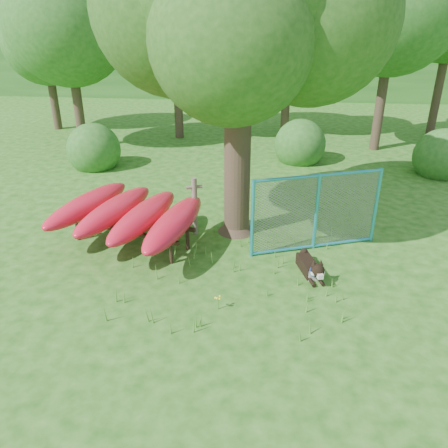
# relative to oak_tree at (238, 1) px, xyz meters

# --- Properties ---
(ground) EXTENTS (80.00, 80.00, 0.00)m
(ground) POSITION_rel_oak_tree_xyz_m (-0.27, -3.02, -4.93)
(ground) COLOR #1D5210
(ground) RESTS_ON ground
(oak_tree) EXTENTS (6.07, 5.40, 7.39)m
(oak_tree) POSITION_rel_oak_tree_xyz_m (0.00, 0.00, 0.00)
(oak_tree) COLOR #37291E
(oak_tree) RESTS_ON ground
(wooden_post) EXTENTS (0.37, 0.21, 1.38)m
(wooden_post) POSITION_rel_oak_tree_xyz_m (-0.92, -0.29, -4.20)
(wooden_post) COLOR #605848
(wooden_post) RESTS_ON ground
(kayak_rack) EXTENTS (3.43, 3.70, 1.00)m
(kayak_rack) POSITION_rel_oak_tree_xyz_m (-2.25, -1.00, -4.16)
(kayak_rack) COLOR black
(kayak_rack) RESTS_ON ground
(husky_dog) EXTENTS (0.53, 1.13, 0.51)m
(husky_dog) POSITION_rel_oak_tree_xyz_m (1.67, -1.89, -4.75)
(husky_dog) COLOR black
(husky_dog) RESTS_ON ground
(fence_section) EXTENTS (2.78, 1.15, 2.87)m
(fence_section) POSITION_rel_oak_tree_xyz_m (1.79, -0.70, -4.06)
(fence_section) COLOR #289ABB
(fence_section) RESTS_ON ground
(wildflower_clump) EXTENTS (0.12, 0.11, 0.26)m
(wildflower_clump) POSITION_rel_oak_tree_xyz_m (-0.01, -3.20, -4.72)
(wildflower_clump) COLOR #518E2E
(wildflower_clump) RESTS_ON ground
(bg_tree_a) EXTENTS (4.40, 4.40, 6.70)m
(bg_tree_a) POSITION_rel_oak_tree_xyz_m (-6.77, 6.98, -0.44)
(bg_tree_a) COLOR #37291E
(bg_tree_a) RESTS_ON ground
(bg_tree_c) EXTENTS (4.00, 4.00, 6.12)m
(bg_tree_c) POSITION_rel_oak_tree_xyz_m (1.23, 9.98, -0.82)
(bg_tree_c) COLOR #37291E
(bg_tree_c) RESTS_ON ground
(bg_tree_d) EXTENTS (4.80, 4.80, 7.50)m
(bg_tree_d) POSITION_rel_oak_tree_xyz_m (4.73, 7.98, 0.16)
(bg_tree_d) COLOR #37291E
(bg_tree_d) RESTS_ON ground
(bg_tree_f) EXTENTS (3.60, 3.60, 5.55)m
(bg_tree_f) POSITION_rel_oak_tree_xyz_m (-9.27, 9.98, -1.20)
(bg_tree_f) COLOR #37291E
(bg_tree_f) RESTS_ON ground
(shrub_left) EXTENTS (1.80, 1.80, 1.80)m
(shrub_left) POSITION_rel_oak_tree_xyz_m (-5.27, 4.48, -4.93)
(shrub_left) COLOR #235D1E
(shrub_left) RESTS_ON ground
(shrub_right) EXTENTS (1.80, 1.80, 1.80)m
(shrub_right) POSITION_rel_oak_tree_xyz_m (6.23, 4.98, -4.93)
(shrub_right) COLOR #235D1E
(shrub_right) RESTS_ON ground
(shrub_mid) EXTENTS (1.80, 1.80, 1.80)m
(shrub_mid) POSITION_rel_oak_tree_xyz_m (1.73, 5.98, -4.93)
(shrub_mid) COLOR #235D1E
(shrub_mid) RESTS_ON ground
(wooded_hillside) EXTENTS (80.00, 12.00, 6.00)m
(wooded_hillside) POSITION_rel_oak_tree_xyz_m (-0.27, 24.98, -1.93)
(wooded_hillside) COLOR #235D1E
(wooded_hillside) RESTS_ON ground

